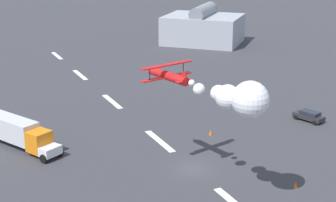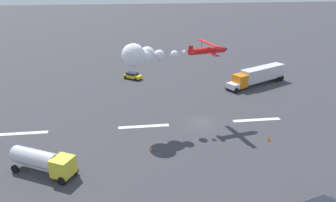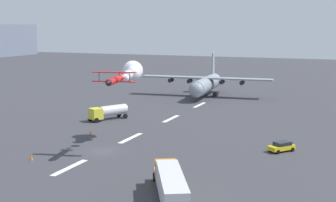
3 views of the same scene
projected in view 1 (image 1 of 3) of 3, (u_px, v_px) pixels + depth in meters
name	position (u px, v px, depth m)	size (l,w,h in m)	color
ground_plane	(193.00, 169.00, 58.57)	(440.00, 440.00, 0.00)	#38383D
runway_stripe_0	(57.00, 56.00, 114.68)	(8.00, 0.90, 0.01)	white
runway_stripe_1	(80.00, 75.00, 98.65)	(8.00, 0.90, 0.01)	white
runway_stripe_2	(112.00, 102.00, 82.62)	(8.00, 0.90, 0.01)	white
runway_stripe_3	(160.00, 141.00, 66.58)	(8.00, 0.90, 0.01)	white
stunt_biplane_red	(232.00, 96.00, 47.56)	(17.15, 7.85, 3.49)	red
semi_truck_orange	(11.00, 129.00, 64.82)	(15.09, 9.66, 3.70)	silver
airport_staff_sedan	(309.00, 116.00, 73.67)	(4.81, 3.00, 1.52)	#262628
hangar_building	(203.00, 28.00, 127.19)	(23.53, 23.55, 9.70)	#9EA3AD
traffic_cone_near	(211.00, 132.00, 68.52)	(0.44, 0.44, 0.75)	orange
traffic_cone_far	(296.00, 185.00, 54.01)	(0.44, 0.44, 0.75)	orange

